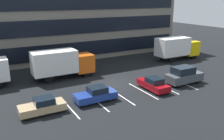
% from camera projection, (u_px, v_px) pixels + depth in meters
% --- Properties ---
extents(ground_plane, '(120.00, 120.00, 0.00)m').
position_uv_depth(ground_plane, '(115.00, 83.00, 28.73)').
color(ground_plane, black).
extents(office_building, '(39.16, 12.20, 14.40)m').
position_uv_depth(office_building, '(64.00, 13.00, 41.69)').
color(office_building, slate).
rests_on(office_building, ground_plane).
extents(lot_markings, '(14.14, 5.40, 0.01)m').
position_uv_depth(lot_markings, '(132.00, 93.00, 25.78)').
color(lot_markings, silver).
rests_on(lot_markings, ground_plane).
extents(box_truck_yellow, '(7.91, 2.62, 3.67)m').
position_uv_depth(box_truck_yellow, '(177.00, 47.00, 39.41)').
color(box_truck_yellow, yellow).
rests_on(box_truck_yellow, ground_plane).
extents(box_truck_orange, '(7.78, 2.57, 3.60)m').
position_uv_depth(box_truck_orange, '(62.00, 63.00, 30.11)').
color(box_truck_orange, '#D85914').
rests_on(box_truck_orange, ground_plane).
extents(sedan_navy, '(4.14, 1.73, 1.48)m').
position_uv_depth(sedan_navy, '(96.00, 94.00, 23.62)').
color(sedan_navy, navy).
rests_on(sedan_navy, ground_plane).
extents(sedan_maroon, '(1.68, 4.01, 1.43)m').
position_uv_depth(sedan_maroon, '(153.00, 84.00, 26.57)').
color(sedan_maroon, maroon).
rests_on(sedan_maroon, ground_plane).
extents(suv_charcoal, '(4.56, 1.93, 2.06)m').
position_uv_depth(suv_charcoal, '(184.00, 75.00, 28.53)').
color(suv_charcoal, '#474C51').
rests_on(suv_charcoal, ground_plane).
extents(sedan_tan, '(3.98, 1.66, 1.42)m').
position_uv_depth(sedan_tan, '(43.00, 106.00, 21.16)').
color(sedan_tan, tan).
rests_on(sedan_tan, ground_plane).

